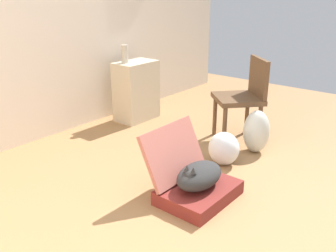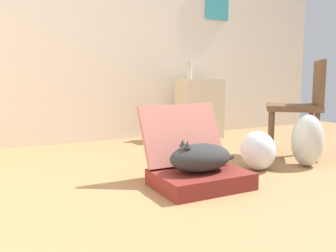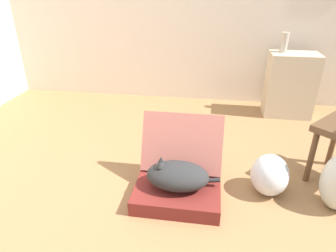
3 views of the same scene
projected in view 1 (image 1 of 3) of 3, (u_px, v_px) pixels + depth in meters
name	position (u px, v px, depth m)	size (l,w,h in m)	color
ground_plane	(214.00, 207.00, 2.82)	(7.68, 7.68, 0.00)	#9E7247
wall_back	(27.00, 14.00, 3.71)	(6.40, 0.15, 2.60)	beige
suitcase_base	(199.00, 193.00, 2.92)	(0.61, 0.45, 0.11)	maroon
suitcase_lid	(174.00, 153.00, 2.97)	(0.61, 0.45, 0.04)	#B26356
cat	(199.00, 176.00, 2.86)	(0.52, 0.28, 0.22)	#2D2D2D
plastic_bag_white	(224.00, 148.00, 3.46)	(0.27, 0.29, 0.31)	silver
plastic_bag_clear	(256.00, 131.00, 3.70)	(0.26, 0.26, 0.43)	silver
side_table	(136.00, 91.00, 4.59)	(0.52, 0.32, 0.72)	beige
vase_tall	(125.00, 54.00, 4.36)	(0.08, 0.08, 0.21)	#B7AD99
chair	(244.00, 95.00, 3.90)	(0.65, 0.65, 0.88)	brown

